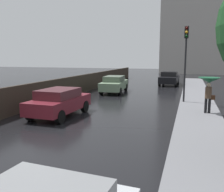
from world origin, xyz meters
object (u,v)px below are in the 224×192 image
object	(u,v)px
car_green_behind_camera	(114,84)
traffic_light	(186,51)
car_maroon_near_kerb	(59,102)
car_black_mid_road	(169,78)
pedestrian_with_umbrella_near	(209,84)

from	to	relation	value
car_green_behind_camera	traffic_light	distance (m)	7.41
car_maroon_near_kerb	car_black_mid_road	world-z (taller)	car_black_mid_road
car_maroon_near_kerb	pedestrian_with_umbrella_near	xyz separation A→B (m)	(7.38, 2.43, 0.92)
car_green_behind_camera	traffic_light	xyz separation A→B (m)	(5.89, -3.60, 2.70)
car_maroon_near_kerb	car_black_mid_road	size ratio (longest dim) A/B	0.89
car_black_mid_road	car_maroon_near_kerb	bearing A→B (deg)	-102.83
car_maroon_near_kerb	car_green_behind_camera	size ratio (longest dim) A/B	0.91
car_maroon_near_kerb	car_black_mid_road	bearing A→B (deg)	-102.62
car_black_mid_road	car_green_behind_camera	bearing A→B (deg)	-117.11
pedestrian_with_umbrella_near	traffic_light	distance (m)	3.81
pedestrian_with_umbrella_near	traffic_light	xyz separation A→B (m)	(-1.28, 3.11, 1.79)
car_green_behind_camera	traffic_light	world-z (taller)	traffic_light
pedestrian_with_umbrella_near	car_maroon_near_kerb	bearing A→B (deg)	-169.72
car_maroon_near_kerb	car_black_mid_road	xyz separation A→B (m)	(4.30, 16.55, 0.00)
car_maroon_near_kerb	pedestrian_with_umbrella_near	distance (m)	7.82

